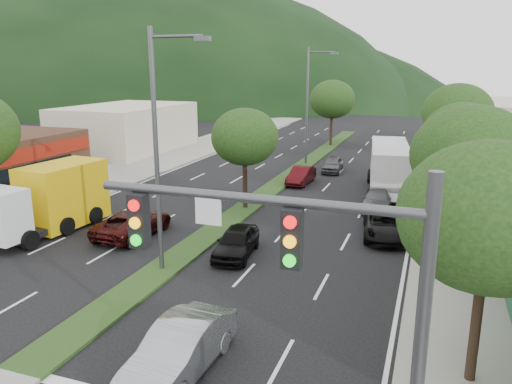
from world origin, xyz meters
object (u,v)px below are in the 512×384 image
at_px(tree_r_b, 472,156).
at_px(sedan_silver, 180,349).
at_px(tree_med_near, 245,137).
at_px(car_queue_c, 301,175).
at_px(box_truck, 52,201).
at_px(traffic_signal, 328,299).
at_px(car_queue_e, 333,164).
at_px(motorhome, 389,167).
at_px(car_queue_a, 236,242).
at_px(tree_r_d, 458,113).
at_px(car_queue_b, 377,200).
at_px(tree_r_a, 489,217).
at_px(car_queue_d, 386,224).
at_px(streetlight_mid, 309,101).
at_px(tree_r_e, 454,106).
at_px(tree_r_c, 463,137).
at_px(streetlight_near, 160,142).
at_px(tree_med_far, 332,99).
at_px(suv_maroon, 133,223).

relative_size(tree_r_b, sedan_silver, 1.53).
xyz_separation_m(tree_r_b, sedan_silver, (-7.75, -10.25, -4.29)).
relative_size(tree_med_near, car_queue_c, 1.58).
bearing_deg(box_truck, traffic_signal, 149.15).
relative_size(traffic_signal, car_queue_e, 1.92).
distance_m(car_queue_c, motorhome, 6.40).
distance_m(car_queue_a, car_queue_c, 15.02).
distance_m(tree_r_d, car_queue_e, 10.25).
bearing_deg(car_queue_b, motorhome, 87.33).
xyz_separation_m(tree_r_a, car_queue_d, (-3.40, 11.69, -4.15)).
height_order(streetlight_mid, sedan_silver, streetlight_mid).
bearing_deg(traffic_signal, box_truck, 144.31).
relative_size(tree_r_b, car_queue_e, 1.91).
bearing_deg(car_queue_d, streetlight_mid, 107.92).
relative_size(traffic_signal, tree_r_d, 0.98).
relative_size(tree_r_e, car_queue_d, 1.39).
relative_size(tree_med_near, box_truck, 0.84).
height_order(tree_r_c, car_queue_b, tree_r_c).
relative_size(streetlight_near, streetlight_mid, 1.00).
height_order(tree_r_a, car_queue_c, tree_r_a).
xyz_separation_m(tree_r_d, motorhome, (-4.21, -4.66, -3.43)).
xyz_separation_m(tree_med_far, car_queue_a, (2.36, -33.31, -4.34)).
height_order(traffic_signal, tree_r_c, traffic_signal).
xyz_separation_m(suv_maroon, car_queue_d, (12.28, 4.20, -0.00)).
distance_m(tree_r_b, tree_med_near, 13.43).
bearing_deg(tree_r_c, car_queue_c, 151.53).
bearing_deg(tree_r_b, streetlight_near, -161.27).
distance_m(tree_r_e, car_queue_d, 24.90).
xyz_separation_m(traffic_signal, streetlight_near, (-8.82, 9.54, 0.94)).
xyz_separation_m(tree_med_far, motorhome, (7.79, -18.66, -3.25)).
bearing_deg(tree_r_a, streetlight_near, 161.27).
relative_size(car_queue_a, car_queue_b, 0.94).
bearing_deg(tree_r_c, tree_r_e, 90.00).
relative_size(tree_r_e, streetlight_near, 0.67).
bearing_deg(car_queue_e, tree_r_b, -66.60).
relative_size(tree_r_b, streetlight_mid, 0.69).
relative_size(streetlight_near, car_queue_a, 2.56).
height_order(tree_r_b, car_queue_c, tree_r_b).
distance_m(tree_r_e, car_queue_a, 31.14).
height_order(tree_r_e, sedan_silver, tree_r_e).
distance_m(tree_r_d, sedan_silver, 29.63).
relative_size(tree_r_a, car_queue_b, 1.59).
bearing_deg(streetlight_mid, tree_med_near, -90.78).
relative_size(tree_med_near, tree_med_far, 0.87).
bearing_deg(tree_r_c, streetlight_mid, 132.22).
distance_m(traffic_signal, car_queue_e, 33.07).
bearing_deg(tree_r_c, tree_med_far, 116.57).
bearing_deg(tree_r_a, tree_med_far, 106.70).
xyz_separation_m(car_queue_b, car_queue_e, (-4.75, 10.00, 0.01)).
distance_m(tree_r_e, box_truck, 35.63).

